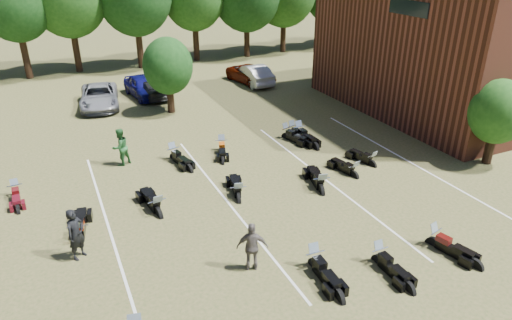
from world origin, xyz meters
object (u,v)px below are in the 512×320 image
car_4 (143,86)px  motorcycle_14 (17,196)px  person_black (76,234)px  person_green (120,147)px  motorcycle_3 (314,267)px  person_grey (252,247)px

car_4 → motorcycle_14: 14.86m
person_black → person_green: 7.63m
person_green → motorcycle_14: (-4.85, -1.32, -0.96)m
motorcycle_3 → motorcycle_14: size_ratio=1.15×
car_4 → person_black: person_black is taller
motorcycle_3 → motorcycle_14: 13.58m
motorcycle_3 → motorcycle_14: motorcycle_3 is taller
person_black → person_grey: (5.32, -3.19, -0.07)m
person_grey → person_black: bearing=-7.2°
person_black → motorcycle_3: bearing=-67.6°
motorcycle_3 → person_grey: bearing=159.7°
person_black → person_grey: size_ratio=1.08×
person_black → motorcycle_3: person_black is taller
person_grey → motorcycle_3: 2.32m
person_black → motorcycle_3: 8.38m
person_black → motorcycle_14: size_ratio=0.97×
car_4 → motorcycle_14: bearing=-131.8°
person_grey → motorcycle_3: size_ratio=0.78×
person_black → motorcycle_3: (7.27, -4.05, -0.98)m
person_grey → motorcycle_3: bearing=179.9°
car_4 → person_grey: size_ratio=2.53×
person_grey → motorcycle_14: size_ratio=0.90×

